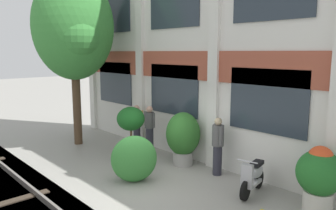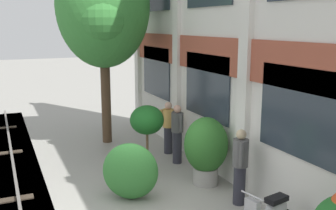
{
  "view_description": "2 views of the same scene",
  "coord_description": "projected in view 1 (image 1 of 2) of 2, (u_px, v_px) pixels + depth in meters",
  "views": [
    {
      "loc": [
        6.24,
        -5.23,
        3.52
      ],
      "look_at": [
        -1.43,
        1.85,
        1.83
      ],
      "focal_mm": 35.0,
      "sensor_mm": 36.0,
      "label": 1
    },
    {
      "loc": [
        7.24,
        -2.68,
        3.86
      ],
      "look_at": [
        -0.43,
        0.71,
        2.14
      ],
      "focal_mm": 42.0,
      "sensor_mm": 36.0,
      "label": 2
    }
  ],
  "objects": [
    {
      "name": "potted_plant_stone_basin",
      "position": [
        319.0,
        175.0,
        7.19
      ],
      "size": [
        1.0,
        1.0,
        1.51
      ],
      "color": "beige",
      "rests_on": "ground"
    },
    {
      "name": "resident_watching_tracks",
      "position": [
        137.0,
        125.0,
        12.13
      ],
      "size": [
        0.34,
        0.52,
        1.59
      ],
      "rotation": [
        0.0,
        0.0,
        -0.21
      ],
      "color": "#282833",
      "rests_on": "ground"
    },
    {
      "name": "resident_near_plants",
      "position": [
        218.0,
        144.0,
        9.37
      ],
      "size": [
        0.47,
        0.34,
        1.69
      ],
      "rotation": [
        0.0,
        0.0,
        -2.09
      ],
      "color": "#282833",
      "rests_on": "ground"
    },
    {
      "name": "potted_plant_fluted_column",
      "position": [
        183.0,
        136.0,
        10.21
      ],
      "size": [
        1.07,
        1.07,
        1.68
      ],
      "color": "gray",
      "rests_on": "ground"
    },
    {
      "name": "scooter_second_parked",
      "position": [
        254.0,
        176.0,
        8.2
      ],
      "size": [
        0.56,
        1.37,
        0.98
      ],
      "rotation": [
        0.0,
        0.0,
        4.92
      ],
      "color": "black",
      "rests_on": "ground"
    },
    {
      "name": "apartment_facade",
      "position": [
        221.0,
        23.0,
        9.67
      ],
      "size": [
        14.54,
        0.64,
        8.8
      ],
      "color": "silver",
      "rests_on": "ground"
    },
    {
      "name": "resident_by_doorway",
      "position": [
        150.0,
        128.0,
        11.39
      ],
      "size": [
        0.53,
        0.34,
        1.68
      ],
      "rotation": [
        0.0,
        0.0,
        -1.55
      ],
      "color": "#282833",
      "rests_on": "ground"
    },
    {
      "name": "ground_plane",
      "position": [
        153.0,
        188.0,
        8.59
      ],
      "size": [
        80.0,
        80.0,
        0.0
      ],
      "primitive_type": "plane",
      "color": "gray"
    },
    {
      "name": "topiary_hedge",
      "position": [
        134.0,
        159.0,
        8.91
      ],
      "size": [
        1.25,
        1.44,
        1.29
      ],
      "primitive_type": "ellipsoid",
      "rotation": [
        0.0,
        0.0,
        1.03
      ],
      "color": "#388438",
      "rests_on": "ground"
    },
    {
      "name": "potted_plant_terracotta_small",
      "position": [
        131.0,
        120.0,
        10.43
      ],
      "size": [
        0.89,
        0.89,
        1.8
      ],
      "color": "beige",
      "rests_on": "ground"
    },
    {
      "name": "broadleaf_tree",
      "position": [
        73.0,
        29.0,
        12.03
      ],
      "size": [
        3.1,
        2.95,
        6.4
      ],
      "color": "#4C3826",
      "rests_on": "ground"
    }
  ]
}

